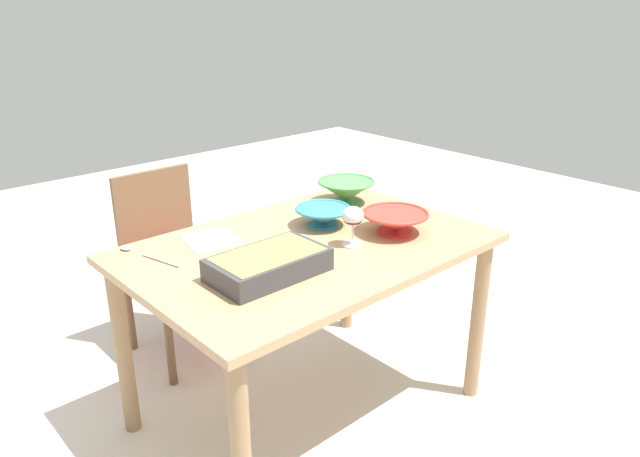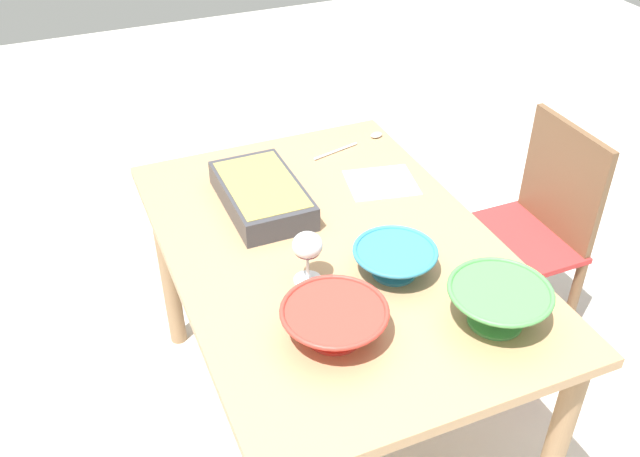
{
  "view_description": "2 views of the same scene",
  "coord_description": "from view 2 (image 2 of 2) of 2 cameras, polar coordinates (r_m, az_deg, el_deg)",
  "views": [
    {
      "loc": [
        -1.3,
        -1.51,
        1.56
      ],
      "look_at": [
        0.03,
        -0.04,
        0.79
      ],
      "focal_mm": 33.54,
      "sensor_mm": 36.0,
      "label": 1
    },
    {
      "loc": [
        1.4,
        -0.63,
        1.89
      ],
      "look_at": [
        -0.0,
        -0.04,
        0.8
      ],
      "focal_mm": 39.76,
      "sensor_mm": 36.0,
      "label": 2
    }
  ],
  "objects": [
    {
      "name": "ground_plane",
      "position": [
        2.44,
        0.93,
        -15.23
      ],
      "size": [
        8.0,
        8.0,
        0.0
      ],
      "primitive_type": "plane",
      "color": "beige"
    },
    {
      "name": "dining_table",
      "position": [
        1.99,
        1.1,
        -3.69
      ],
      "size": [
        1.28,
        0.87,
        0.73
      ],
      "color": "tan",
      "rests_on": "ground_plane"
    },
    {
      "name": "chair",
      "position": [
        2.54,
        16.23,
        -0.24
      ],
      "size": [
        0.39,
        0.41,
        0.84
      ],
      "color": "#B22D2D",
      "rests_on": "ground_plane"
    },
    {
      "name": "wine_glass",
      "position": [
        1.75,
        -1.02,
        -1.61
      ],
      "size": [
        0.08,
        0.08,
        0.15
      ],
      "color": "white",
      "rests_on": "dining_table"
    },
    {
      "name": "casserole_dish",
      "position": [
        2.08,
        -4.71,
        2.82
      ],
      "size": [
        0.37,
        0.22,
        0.08
      ],
      "color": "#38383D",
      "rests_on": "dining_table"
    },
    {
      "name": "mixing_bowl",
      "position": [
        1.82,
        6.03,
        -2.49
      ],
      "size": [
        0.22,
        0.22,
        0.08
      ],
      "color": "teal",
      "rests_on": "dining_table"
    },
    {
      "name": "small_bowl",
      "position": [
        1.64,
        1.16,
        -7.43
      ],
      "size": [
        0.25,
        0.25,
        0.08
      ],
      "color": "red",
      "rests_on": "dining_table"
    },
    {
      "name": "serving_bowl",
      "position": [
        1.71,
        14.14,
        -5.9
      ],
      "size": [
        0.25,
        0.25,
        0.1
      ],
      "color": "#4C994C",
      "rests_on": "dining_table"
    },
    {
      "name": "serving_spoon",
      "position": [
        2.42,
        3.34,
        7.05
      ],
      "size": [
        0.09,
        0.28,
        0.01
      ],
      "color": "silver",
      "rests_on": "dining_table"
    },
    {
      "name": "napkin",
      "position": [
        2.21,
        4.96,
        3.69
      ],
      "size": [
        0.22,
        0.24,
        0.0
      ],
      "primitive_type": "cube",
      "rotation": [
        0.0,
        0.0,
        -0.2
      ],
      "color": "#B2CCB7",
      "rests_on": "dining_table"
    }
  ]
}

